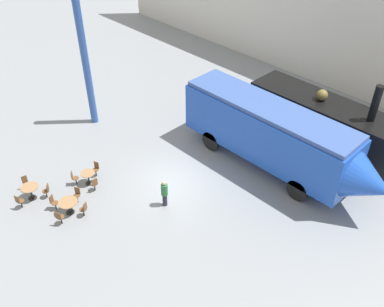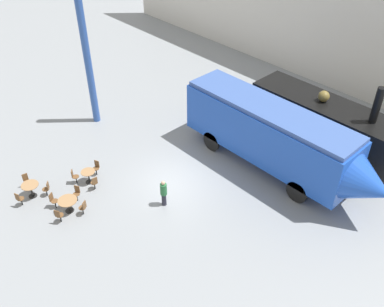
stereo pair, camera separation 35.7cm
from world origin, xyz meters
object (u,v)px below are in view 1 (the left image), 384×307
(cafe_table_mid, at_px, (88,176))
(visitor_person, at_px, (164,193))
(streamlined_locomotive, at_px, (279,137))
(cafe_table_far, at_px, (30,189))
(cafe_table_near, at_px, (68,204))
(cafe_chair_0, at_px, (53,202))
(steam_locomotive, at_px, (324,121))

(cafe_table_mid, distance_m, visitor_person, 4.50)
(cafe_table_mid, xyz_separation_m, visitor_person, (4.11, 1.81, 0.29))
(streamlined_locomotive, relative_size, cafe_table_far, 13.67)
(cafe_table_mid, bearing_deg, cafe_table_far, -111.47)
(cafe_table_far, relative_size, visitor_person, 0.57)
(streamlined_locomotive, distance_m, cafe_table_mid, 10.36)
(cafe_table_near, bearing_deg, cafe_chair_0, -151.21)
(steam_locomotive, height_order, streamlined_locomotive, steam_locomotive)
(streamlined_locomotive, bearing_deg, cafe_table_near, -117.09)
(cafe_chair_0, bearing_deg, cafe_table_far, 166.65)
(cafe_table_far, height_order, visitor_person, visitor_person)
(cafe_table_near, xyz_separation_m, visitor_person, (2.92, 3.73, 0.26))
(cafe_chair_0, bearing_deg, cafe_table_mid, 71.85)
(steam_locomotive, bearing_deg, streamlined_locomotive, -98.85)
(cafe_table_mid, height_order, cafe_table_far, cafe_table_far)
(steam_locomotive, bearing_deg, cafe_chair_0, -114.51)
(cafe_chair_0, distance_m, visitor_person, 5.54)
(streamlined_locomotive, xyz_separation_m, cafe_table_far, (-7.37, -10.81, -1.64))
(streamlined_locomotive, height_order, cafe_table_far, streamlined_locomotive)
(cafe_table_near, height_order, visitor_person, visitor_person)
(streamlined_locomotive, height_order, cafe_table_near, streamlined_locomotive)
(steam_locomotive, relative_size, cafe_chair_0, 10.52)
(visitor_person, bearing_deg, cafe_chair_0, -131.51)
(streamlined_locomotive, height_order, cafe_table_mid, streamlined_locomotive)
(cafe_table_mid, bearing_deg, streamlined_locomotive, 52.01)
(cafe_chair_0, height_order, visitor_person, visitor_person)
(steam_locomotive, bearing_deg, cafe_table_far, -118.71)
(cafe_table_near, bearing_deg, steam_locomotive, 67.45)
(streamlined_locomotive, xyz_separation_m, cafe_table_near, (-5.11, -9.98, -1.67))
(cafe_table_far, distance_m, cafe_chair_0, 1.58)
(steam_locomotive, xyz_separation_m, cafe_chair_0, (-6.43, -14.09, -1.32))
(cafe_table_near, bearing_deg, cafe_table_mid, 121.55)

